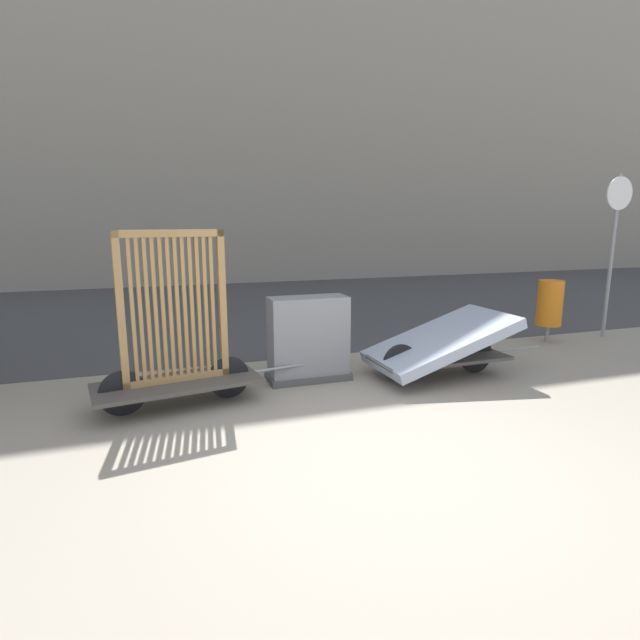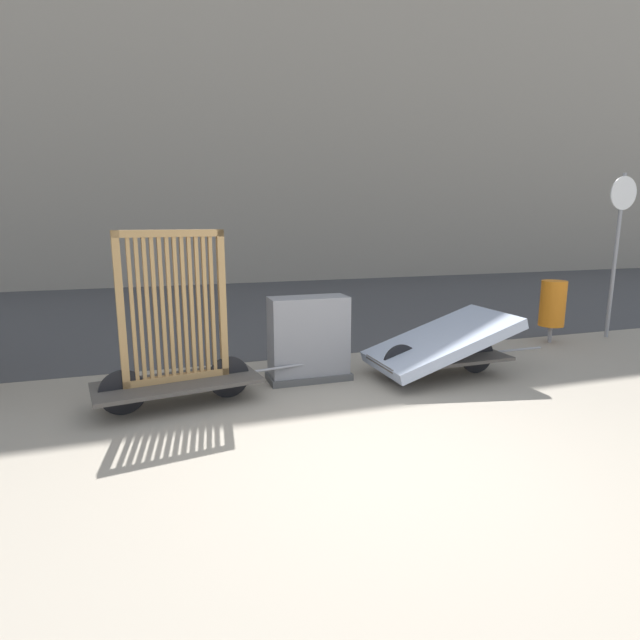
% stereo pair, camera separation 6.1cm
% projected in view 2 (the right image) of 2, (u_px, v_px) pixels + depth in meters
% --- Properties ---
extents(ground_plane, '(60.00, 60.00, 0.00)m').
position_uv_depth(ground_plane, '(395.00, 466.00, 3.91)').
color(ground_plane, gray).
extents(road_strip, '(56.00, 8.80, 0.01)m').
position_uv_depth(road_strip, '(239.00, 307.00, 11.07)').
color(road_strip, '#424244').
rests_on(road_strip, ground_plane).
extents(building_facade, '(48.00, 4.00, 15.59)m').
position_uv_depth(building_facade, '(199.00, 28.00, 15.52)').
color(building_facade, '#9E9384').
rests_on(building_facade, ground_plane).
extents(bike_cart_with_bedframe, '(2.39, 0.97, 1.80)m').
position_uv_depth(bike_cart_with_bedframe, '(177.00, 348.00, 5.09)').
color(bike_cart_with_bedframe, '#4C4742').
rests_on(bike_cart_with_bedframe, ground_plane).
extents(bike_cart_with_mattress, '(2.37, 1.09, 0.78)m').
position_uv_depth(bike_cart_with_mattress, '(441.00, 344.00, 6.06)').
color(bike_cart_with_mattress, '#4C4742').
rests_on(bike_cart_with_mattress, ground_plane).
extents(utility_cabinet, '(0.99, 0.45, 1.01)m').
position_uv_depth(utility_cabinet, '(309.00, 342.00, 5.96)').
color(utility_cabinet, '#4C4C4C').
rests_on(utility_cabinet, ground_plane).
extents(trash_bin, '(0.38, 0.38, 0.98)m').
position_uv_depth(trash_bin, '(553.00, 304.00, 7.79)').
color(trash_bin, gray).
rests_on(trash_bin, ground_plane).
extents(sign_post, '(0.52, 0.06, 2.62)m').
position_uv_depth(sign_post, '(618.00, 235.00, 7.93)').
color(sign_post, gray).
rests_on(sign_post, ground_plane).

